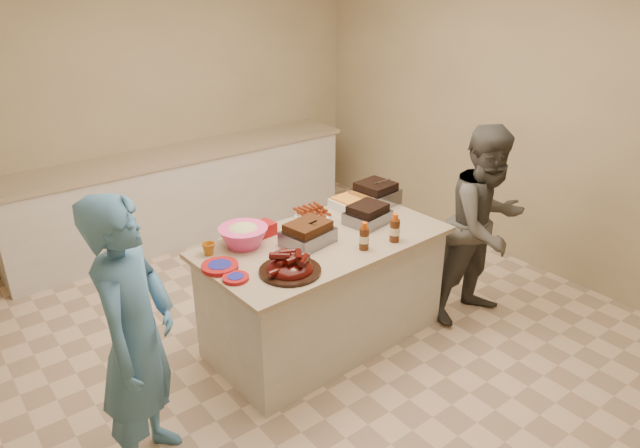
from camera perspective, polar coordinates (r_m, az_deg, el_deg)
room at (r=4.48m, az=-0.47°, el=-10.49°), size 4.50×5.00×2.70m
back_counter at (r=5.98m, az=-13.46°, el=2.92°), size 3.60×0.64×0.90m
island at (r=4.39m, az=0.41°, el=-11.33°), size 1.78×0.98×0.83m
rib_platter at (r=3.55m, az=-3.00°, el=-4.84°), size 0.48×0.48×0.16m
pulled_pork_tray at (r=3.91m, az=-1.21°, el=-1.97°), size 0.37×0.31×0.10m
brisket_tray at (r=4.24m, az=4.74°, el=0.10°), size 0.34×0.30×0.09m
roasting_pan at (r=4.60m, az=5.52°, el=2.06°), size 0.33×0.33×0.12m
coleslaw_bowl at (r=3.91m, az=-7.61°, el=-2.16°), size 0.35×0.35×0.23m
sausage_plate at (r=4.33m, az=-0.76°, el=0.73°), size 0.28×0.28×0.05m
mac_cheese_dish at (r=4.54m, az=3.32°, el=1.82°), size 0.35×0.26×0.09m
bbq_bottle_a at (r=3.84m, az=4.39°, el=-2.52°), size 0.07×0.07×0.19m
bbq_bottle_b at (r=3.97m, az=7.42°, el=-1.72°), size 0.07×0.07×0.20m
mustard_bottle at (r=3.94m, az=-2.68°, el=-1.76°), size 0.05×0.05×0.12m
sauce_bowl at (r=4.18m, az=-1.81°, el=-0.17°), size 0.14×0.05×0.14m
plate_stack_large at (r=3.65m, az=-9.97°, el=-4.41°), size 0.24×0.24×0.03m
plate_stack_small at (r=3.51m, az=-8.42°, el=-5.52°), size 0.17×0.17×0.02m
plastic_cup at (r=3.83m, az=-11.03°, el=-3.02°), size 0.09×0.09×0.09m
basket_stack at (r=4.05m, az=-5.84°, el=-1.12°), size 0.19×0.15×0.09m
guest_gray at (r=4.84m, az=15.14°, el=-8.54°), size 0.88×1.61×0.59m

